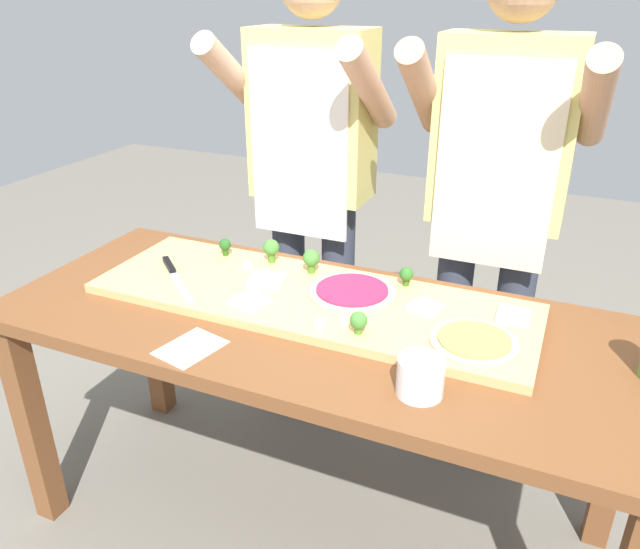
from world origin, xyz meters
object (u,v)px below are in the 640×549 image
object	(u,v)px
pizza_whole_beet_magenta	(352,291)
pizza_slice_far_right	(514,316)
broccoli_floret_back_right	(359,321)
cook_left	(311,168)
broccoli_floret_front_right	(271,248)
prep_table	(316,350)
pizza_whole_pesto_green	(474,341)
flour_cup	(420,379)
pizza_slice_far_left	(267,280)
pizza_slice_near_right	(250,301)
cheese_crumble_a	(321,323)
cook_right	(497,190)
cheese_crumble_b	(247,266)
broccoli_floret_center_right	(225,246)
recipe_note	(191,348)
pizza_slice_near_left	(425,307)
cheese_crumble_c	(343,321)
chefs_knife	(173,273)
broccoli_floret_center_left	(311,259)
broccoli_floret_back_mid	(406,275)

from	to	relation	value
pizza_whole_beet_magenta	pizza_slice_far_right	xyz separation A→B (m)	(0.43, 0.04, -0.00)
broccoli_floret_back_right	cook_left	xyz separation A→B (m)	(-0.41, 0.63, 0.18)
pizza_slice_far_right	broccoli_floret_front_right	bearing A→B (deg)	174.93
prep_table	pizza_whole_pesto_green	xyz separation A→B (m)	(0.42, -0.01, 0.14)
flour_cup	pizza_slice_far_left	bearing A→B (deg)	149.92
pizza_slice_near_right	cheese_crumble_a	world-z (taller)	cheese_crumble_a
cook_right	broccoli_floret_back_right	bearing A→B (deg)	-108.69
pizza_whole_pesto_green	cheese_crumble_b	world-z (taller)	cheese_crumble_b
flour_cup	broccoli_floret_back_right	bearing A→B (deg)	143.35
pizza_whole_pesto_green	pizza_slice_far_left	xyz separation A→B (m)	(-0.62, 0.10, -0.00)
pizza_whole_pesto_green	pizza_slice_near_right	xyz separation A→B (m)	(-0.60, -0.03, -0.00)
pizza_slice_far_left	broccoli_floret_back_right	world-z (taller)	broccoli_floret_back_right
prep_table	broccoli_floret_center_right	distance (m)	0.49
pizza_slice_far_right	cheese_crumble_a	world-z (taller)	cheese_crumble_a
broccoli_floret_front_right	cheese_crumble_b	world-z (taller)	broccoli_floret_front_right
pizza_whole_pesto_green	pizza_slice_far_right	distance (m)	0.18
broccoli_floret_center_right	flour_cup	xyz separation A→B (m)	(0.75, -0.43, -0.02)
broccoli_floret_center_right	broccoli_floret_front_right	distance (m)	0.16
pizza_whole_pesto_green	recipe_note	distance (m)	0.69
broccoli_floret_front_right	cheese_crumble_b	size ratio (longest dim) A/B	3.46
pizza_whole_beet_magenta	broccoli_floret_center_right	world-z (taller)	broccoli_floret_center_right
pizza_slice_near_left	pizza_slice_far_right	xyz separation A→B (m)	(0.22, 0.04, 0.00)
pizza_slice_far_left	pizza_whole_pesto_green	bearing A→B (deg)	-9.63
cheese_crumble_c	cheese_crumble_a	bearing A→B (deg)	-140.86
prep_table	pizza_slice_near_right	xyz separation A→B (m)	(-0.18, -0.04, 0.13)
chefs_knife	broccoli_floret_front_right	xyz separation A→B (m)	(0.23, 0.20, 0.04)
pizza_slice_far_left	cook_left	bearing A→B (deg)	98.30
prep_table	cheese_crumble_c	world-z (taller)	cheese_crumble_c
broccoli_floret_center_right	flour_cup	distance (m)	0.87
flour_cup	broccoli_floret_center_left	bearing A→B (deg)	136.72
chefs_knife	cheese_crumble_b	distance (m)	0.22
pizza_whole_beet_magenta	broccoli_floret_back_right	xyz separation A→B (m)	(0.09, -0.19, 0.03)
broccoli_floret_center_right	pizza_slice_far_right	bearing A→B (deg)	-3.27
broccoli_floret_center_right	cheese_crumble_a	bearing A→B (deg)	-32.59
cheese_crumble_b	broccoli_floret_back_right	bearing A→B (deg)	-26.65
broccoli_floret_back_right	recipe_note	bearing A→B (deg)	-152.25
pizza_slice_near_left	broccoli_floret_center_right	bearing A→B (deg)	172.01
pizza_slice_near_right	flour_cup	xyz separation A→B (m)	(0.52, -0.18, 0.01)
pizza_slice_near_left	cook_left	bearing A→B (deg)	140.20
flour_cup	recipe_note	world-z (taller)	flour_cup
broccoli_floret_back_right	recipe_note	distance (m)	0.42
broccoli_floret_front_right	cheese_crumble_b	bearing A→B (deg)	-119.89
cheese_crumble_b	cook_right	world-z (taller)	cook_right
broccoli_floret_center_left	cheese_crumble_a	xyz separation A→B (m)	(0.16, -0.29, -0.03)
pizza_slice_far_left	cheese_crumble_b	distance (m)	0.11
pizza_slice_far_right	cheese_crumble_a	xyz separation A→B (m)	(-0.44, -0.24, 0.00)
pizza_slice_near_left	flour_cup	distance (m)	0.34
broccoli_floret_center_right	broccoli_floret_back_mid	size ratio (longest dim) A/B	1.01
pizza_slice_far_right	broccoli_floret_front_right	size ratio (longest dim) A/B	1.14
pizza_whole_pesto_green	flour_cup	distance (m)	0.22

